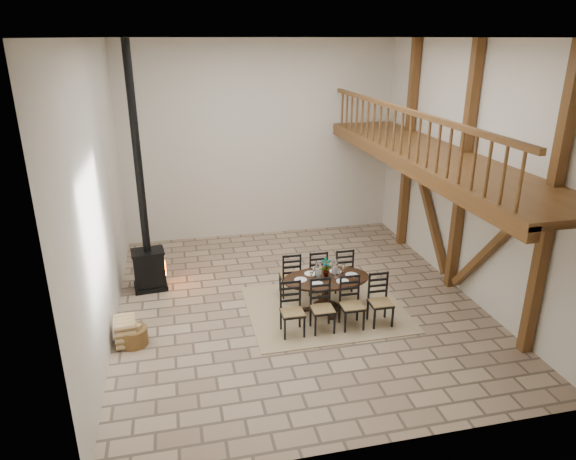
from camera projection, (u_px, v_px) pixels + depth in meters
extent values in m
plane|color=tan|center=(297.00, 302.00, 10.35)|extent=(8.00, 8.00, 0.00)
cube|color=beige|center=(260.00, 142.00, 13.11)|extent=(7.00, 0.02, 5.00)
cube|color=beige|center=(382.00, 273.00, 5.81)|extent=(7.00, 0.02, 5.00)
cube|color=beige|center=(99.00, 194.00, 8.74)|extent=(0.02, 8.00, 5.00)
cube|color=beige|center=(469.00, 172.00, 10.19)|extent=(0.02, 8.00, 5.00)
cube|color=white|center=(299.00, 37.00, 8.58)|extent=(7.00, 8.00, 0.02)
cube|color=brown|center=(550.00, 211.00, 7.88)|extent=(0.18, 0.18, 5.00)
cube|color=brown|center=(463.00, 172.00, 10.16)|extent=(0.18, 0.18, 5.00)
cube|color=brown|center=(408.00, 147.00, 12.45)|extent=(0.18, 0.18, 5.00)
cube|color=brown|center=(492.00, 247.00, 9.41)|extent=(0.14, 2.16, 2.54)
cube|color=brown|center=(428.00, 206.00, 11.69)|extent=(0.14, 2.16, 2.54)
cube|color=brown|center=(465.00, 157.00, 10.06)|extent=(0.20, 7.80, 0.20)
cube|color=brown|center=(434.00, 156.00, 9.90)|extent=(1.60, 7.80, 0.12)
cube|color=brown|center=(399.00, 163.00, 9.79)|extent=(0.18, 7.80, 0.22)
cube|color=brown|center=(404.00, 110.00, 9.44)|extent=(0.09, 7.60, 0.09)
cube|color=brown|center=(402.00, 133.00, 9.59)|extent=(0.06, 7.60, 0.86)
cube|color=tan|center=(325.00, 309.00, 10.06)|extent=(3.00, 2.50, 0.02)
ellipsoid|color=black|center=(326.00, 278.00, 9.83)|extent=(1.69, 1.03, 0.04)
cylinder|color=black|center=(326.00, 295.00, 9.95)|extent=(0.17, 0.17, 0.61)
cylinder|color=black|center=(325.00, 307.00, 10.05)|extent=(0.52, 0.52, 0.06)
cube|color=#A3894B|center=(292.00, 312.00, 9.07)|extent=(0.41, 0.39, 0.04)
cube|color=black|center=(292.00, 324.00, 9.15)|extent=(0.39, 0.39, 0.42)
cube|color=black|center=(290.00, 295.00, 9.14)|extent=(0.35, 0.04, 0.55)
cube|color=#A3894B|center=(323.00, 309.00, 9.18)|extent=(0.41, 0.39, 0.04)
cube|color=black|center=(322.00, 320.00, 9.26)|extent=(0.39, 0.39, 0.42)
cube|color=black|center=(320.00, 292.00, 9.25)|extent=(0.35, 0.04, 0.55)
cube|color=#A3894B|center=(352.00, 306.00, 9.29)|extent=(0.41, 0.39, 0.04)
cube|color=black|center=(351.00, 317.00, 9.37)|extent=(0.39, 0.39, 0.42)
cube|color=black|center=(349.00, 289.00, 9.36)|extent=(0.35, 0.04, 0.55)
cube|color=#A3894B|center=(381.00, 303.00, 9.39)|extent=(0.41, 0.39, 0.04)
cube|color=black|center=(380.00, 314.00, 9.48)|extent=(0.39, 0.39, 0.42)
cube|color=black|center=(378.00, 286.00, 9.46)|extent=(0.35, 0.04, 0.55)
cube|color=#A3894B|center=(290.00, 275.00, 10.47)|extent=(0.41, 0.39, 0.04)
cube|color=black|center=(290.00, 286.00, 10.55)|extent=(0.39, 0.39, 0.42)
cube|color=black|center=(292.00, 268.00, 10.22)|extent=(0.35, 0.04, 0.55)
cube|color=#A3894B|center=(316.00, 273.00, 10.58)|extent=(0.41, 0.39, 0.04)
cube|color=black|center=(316.00, 283.00, 10.66)|extent=(0.39, 0.39, 0.42)
cube|color=black|center=(319.00, 265.00, 10.33)|extent=(0.35, 0.04, 0.55)
cube|color=#A3894B|center=(342.00, 271.00, 10.69)|extent=(0.41, 0.39, 0.04)
cube|color=black|center=(341.00, 281.00, 10.77)|extent=(0.39, 0.39, 0.42)
cube|color=black|center=(345.00, 263.00, 10.44)|extent=(0.35, 0.04, 0.55)
cube|color=white|center=(326.00, 277.00, 9.82)|extent=(1.30, 0.66, 0.01)
cube|color=white|center=(326.00, 273.00, 9.79)|extent=(0.83, 0.29, 0.18)
cylinder|color=white|center=(318.00, 270.00, 9.73)|extent=(0.12, 0.12, 0.34)
cylinder|color=white|center=(335.00, 269.00, 9.79)|extent=(0.12, 0.12, 0.34)
cylinder|color=silver|center=(318.00, 275.00, 9.76)|extent=(0.06, 0.06, 0.16)
cylinder|color=silver|center=(335.00, 273.00, 9.82)|extent=(0.06, 0.06, 0.16)
imported|color=#4C723F|center=(326.00, 267.00, 9.79)|extent=(0.21, 0.14, 0.39)
cube|color=black|center=(151.00, 286.00, 10.89)|extent=(0.72, 0.59, 0.10)
cube|color=black|center=(149.00, 268.00, 10.74)|extent=(0.67, 0.53, 0.72)
cube|color=#FF590C|center=(165.00, 266.00, 10.84)|extent=(0.05, 0.29, 0.29)
cube|color=black|center=(147.00, 252.00, 10.61)|extent=(0.71, 0.57, 0.04)
cylinder|color=black|center=(137.00, 152.00, 9.87)|extent=(0.16, 0.16, 4.13)
cylinder|color=brown|center=(134.00, 336.00, 8.87)|extent=(0.48, 0.48, 0.31)
cube|color=tan|center=(133.00, 327.00, 8.80)|extent=(0.26, 0.26, 0.09)
cube|color=tan|center=(126.00, 331.00, 8.86)|extent=(0.40, 0.52, 0.49)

